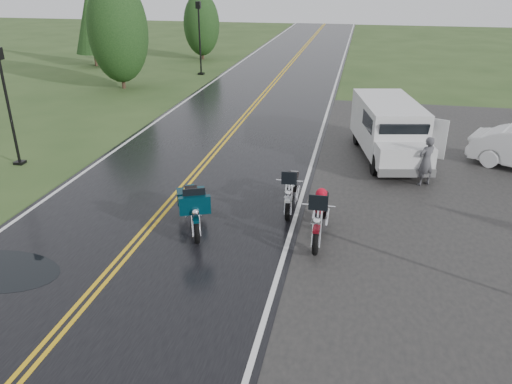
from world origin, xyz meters
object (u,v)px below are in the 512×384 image
at_px(motorcycle_red, 317,229).
at_px(lamp_post_near_left, 9,108).
at_px(motorcycle_silver, 288,200).
at_px(van_white, 377,146).
at_px(person_at_van, 426,162).
at_px(lamp_post_far_left, 200,38).
at_px(motorcycle_teal, 196,219).

bearing_deg(motorcycle_red, lamp_post_near_left, 158.72).
distance_m(motorcycle_silver, van_white, 4.73).
xyz_separation_m(motorcycle_red, person_at_van, (3.00, 5.13, 0.06)).
bearing_deg(lamp_post_far_left, van_white, -55.12).
distance_m(motorcycle_teal, motorcycle_silver, 2.69).
height_order(motorcycle_red, lamp_post_near_left, lamp_post_near_left).
bearing_deg(person_at_van, motorcycle_teal, 6.75).
bearing_deg(motorcycle_red, van_white, 75.08).
relative_size(person_at_van, lamp_post_far_left, 0.34).
bearing_deg(motorcycle_silver, lamp_post_far_left, 110.90).
bearing_deg(person_at_van, motorcycle_red, 25.50).
distance_m(motorcycle_teal, person_at_van, 7.93).
relative_size(motorcycle_teal, van_white, 0.46).
height_order(motorcycle_red, van_white, van_white).
xyz_separation_m(motorcycle_silver, lamp_post_far_left, (-8.92, 20.29, 1.65)).
bearing_deg(van_white, person_at_van, -32.21).
distance_m(motorcycle_red, motorcycle_silver, 1.88).
height_order(motorcycle_teal, lamp_post_near_left, lamp_post_near_left).
bearing_deg(motorcycle_silver, lamp_post_near_left, 162.96).
height_order(motorcycle_red, person_at_van, person_at_van).
xyz_separation_m(motorcycle_teal, lamp_post_near_left, (-8.09, 4.28, 1.34)).
bearing_deg(motorcycle_red, motorcycle_teal, -179.14).
distance_m(motorcycle_red, person_at_van, 5.94).
height_order(lamp_post_near_left, lamp_post_far_left, lamp_post_far_left).
xyz_separation_m(motorcycle_teal, lamp_post_far_left, (-6.85, 22.00, 1.62)).
bearing_deg(van_white, lamp_post_far_left, 113.23).
relative_size(motorcycle_red, lamp_post_far_left, 0.54).
relative_size(person_at_van, lamp_post_near_left, 0.39).
height_order(motorcycle_silver, person_at_van, person_at_van).
bearing_deg(motorcycle_teal, van_white, 29.57).
bearing_deg(lamp_post_near_left, person_at_van, 3.72).
bearing_deg(person_at_van, lamp_post_near_left, -30.45).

